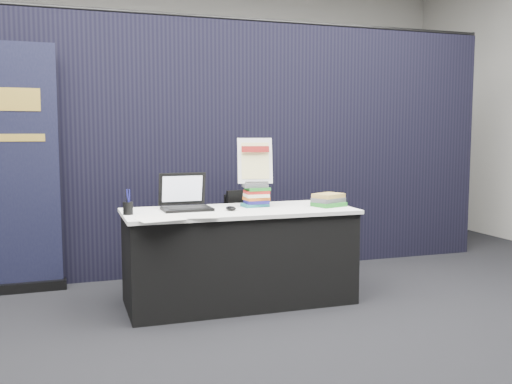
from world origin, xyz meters
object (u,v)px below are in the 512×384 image
at_px(book_stack_short, 328,200).
at_px(laptop, 185,201).
at_px(pullup_banner, 7,184).
at_px(info_sign, 255,161).
at_px(stacking_chair, 249,233).
at_px(book_stack_tall, 256,195).
at_px(display_table, 239,256).

bearing_deg(book_stack_short, laptop, 171.26).
relative_size(book_stack_short, pullup_banner, 0.14).
xyz_separation_m(info_sign, stacking_chair, (0.06, 0.34, -0.65)).
distance_m(book_stack_short, info_sign, 0.67).
bearing_deg(info_sign, book_stack_tall, -76.46).
distance_m(info_sign, pullup_banner, 2.07).
height_order(laptop, stacking_chair, laptop).
distance_m(laptop, pullup_banner, 1.55).
xyz_separation_m(laptop, info_sign, (0.58, 0.02, 0.30)).
height_order(pullup_banner, stacking_chair, pullup_banner).
distance_m(display_table, stacking_chair, 0.54).
relative_size(book_stack_tall, info_sign, 0.50).
xyz_separation_m(display_table, stacking_chair, (0.24, 0.48, 0.09)).
relative_size(laptop, book_stack_tall, 1.97).
height_order(book_stack_tall, info_sign, info_sign).
distance_m(pullup_banner, stacking_chair, 2.08).
bearing_deg(book_stack_tall, stacking_chair, 80.95).
bearing_deg(book_stack_tall, pullup_banner, 158.60).
height_order(display_table, laptop, laptop).
bearing_deg(info_sign, book_stack_short, -5.63).
bearing_deg(book_stack_short, stacking_chair, 133.41).
relative_size(info_sign, pullup_banner, 0.18).
bearing_deg(stacking_chair, display_table, -131.61).
xyz_separation_m(laptop, book_stack_tall, (0.58, -0.01, 0.03)).
bearing_deg(book_stack_tall, info_sign, 90.00).
distance_m(display_table, laptop, 0.61).
relative_size(info_sign, stacking_chair, 0.46).
distance_m(book_stack_short, pullup_banner, 2.66).
distance_m(laptop, book_stack_short, 1.16).
bearing_deg(book_stack_short, info_sign, 160.83).
height_order(book_stack_short, stacking_chair, book_stack_short).
distance_m(book_stack_tall, stacking_chair, 0.53).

